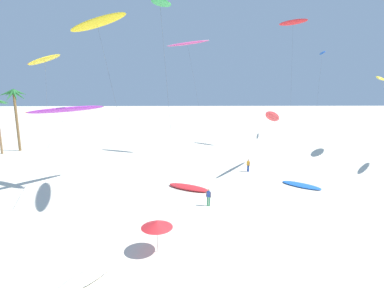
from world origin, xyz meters
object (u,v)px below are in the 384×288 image
at_px(flying_kite_5, 160,3).
at_px(grounded_kite_2, 301,185).
at_px(person_foreground_walker, 209,196).
at_px(grounded_kite_1, 188,187).
at_px(flying_kite_4, 97,23).
at_px(person_near_left, 248,165).
at_px(flying_kite_0, 273,117).
at_px(palm_tree_1, 15,101).
at_px(flying_kite_9, 322,53).
at_px(grounded_kite_0, 84,279).
at_px(flying_kite_7, 45,59).
at_px(flying_kite_3, 293,22).
at_px(flying_kite_6, 69,109).
at_px(beach_umbrella, 157,224).
at_px(flying_kite_2, 381,78).
at_px(flying_kite_1, 187,43).

xyz_separation_m(flying_kite_5, grounded_kite_2, (14.93, 4.16, -17.72)).
bearing_deg(person_foreground_walker, grounded_kite_1, 111.36).
height_order(flying_kite_4, person_near_left, flying_kite_4).
bearing_deg(flying_kite_0, palm_tree_1, 161.42).
bearing_deg(flying_kite_9, grounded_kite_2, -115.58).
relative_size(flying_kite_5, grounded_kite_0, 5.16).
bearing_deg(flying_kite_7, flying_kite_3, 25.01).
bearing_deg(person_foreground_walker, flying_kite_6, 157.07).
distance_m(flying_kite_3, flying_kite_4, 35.44).
distance_m(flying_kite_6, grounded_kite_0, 19.97).
bearing_deg(beach_umbrella, flying_kite_5, 91.40).
relative_size(palm_tree_1, flying_kite_3, 0.47).
height_order(flying_kite_7, grounded_kite_2, flying_kite_7).
bearing_deg(grounded_kite_2, person_near_left, 129.16).
height_order(flying_kite_6, flying_kite_7, flying_kite_7).
bearing_deg(flying_kite_0, flying_kite_4, -161.70).
bearing_deg(flying_kite_5, grounded_kite_1, 55.77).
bearing_deg(flying_kite_7, grounded_kite_2, -11.22).
xyz_separation_m(flying_kite_2, flying_kite_9, (-2.43, 15.83, 5.37)).
height_order(flying_kite_4, grounded_kite_1, flying_kite_4).
relative_size(flying_kite_3, flying_kite_9, 1.21).
distance_m(flying_kite_5, person_foreground_walker, 17.48).
xyz_separation_m(person_foreground_walker, beach_umbrella, (-4.00, -7.73, 1.09)).
height_order(flying_kite_0, person_near_left, flying_kite_0).
distance_m(flying_kite_9, grounded_kite_0, 60.62).
bearing_deg(flying_kite_7, flying_kite_2, 11.67).
distance_m(flying_kite_6, grounded_kite_1, 15.27).
distance_m(flying_kite_4, beach_umbrella, 20.62).
bearing_deg(grounded_kite_0, flying_kite_9, 54.65).
bearing_deg(person_near_left, flying_kite_2, 23.64).
height_order(flying_kite_5, grounded_kite_2, flying_kite_5).
bearing_deg(flying_kite_1, person_foreground_walker, -85.37).
relative_size(flying_kite_9, person_foreground_walker, 10.85).
bearing_deg(person_foreground_walker, grounded_kite_2, 26.32).
distance_m(person_foreground_walker, beach_umbrella, 8.78).
distance_m(flying_kite_2, person_near_left, 26.66).
xyz_separation_m(flying_kite_4, grounded_kite_1, (8.84, -0.16, -16.76)).
bearing_deg(grounded_kite_2, grounded_kite_0, -139.25).
xyz_separation_m(grounded_kite_0, grounded_kite_2, (18.61, 16.04, -0.06)).
height_order(flying_kite_1, beach_umbrella, flying_kite_1).
bearing_deg(flying_kite_7, flying_kite_4, -37.89).
distance_m(palm_tree_1, flying_kite_2, 58.81).
xyz_separation_m(flying_kite_6, flying_kite_7, (-4.22, 4.99, 5.53)).
bearing_deg(flying_kite_9, flying_kite_0, -123.56).
xyz_separation_m(grounded_kite_1, grounded_kite_2, (12.53, 0.64, -0.06)).
height_order(palm_tree_1, flying_kite_1, flying_kite_1).
distance_m(person_near_left, beach_umbrella, 21.36).
relative_size(grounded_kite_2, beach_umbrella, 1.90).
bearing_deg(flying_kite_6, grounded_kite_1, -6.72).
height_order(flying_kite_0, beach_umbrella, flying_kite_0).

